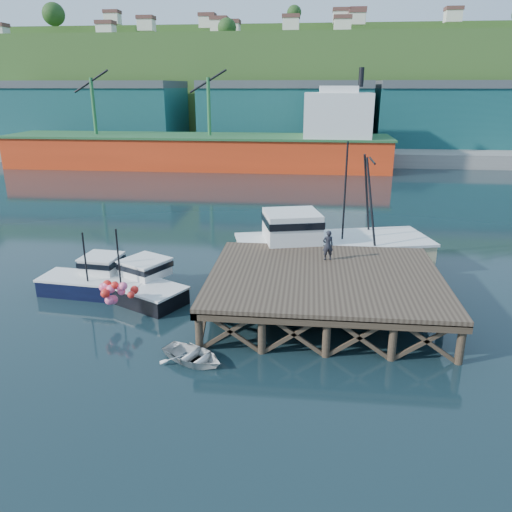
# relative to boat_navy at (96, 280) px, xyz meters

# --- Properties ---
(ground) EXTENTS (300.00, 300.00, 0.00)m
(ground) POSITION_rel_boat_navy_xyz_m (7.57, -1.24, -0.78)
(ground) COLOR black
(ground) RESTS_ON ground
(wharf) EXTENTS (12.00, 10.00, 2.62)m
(wharf) POSITION_rel_boat_navy_xyz_m (13.07, -1.43, 1.16)
(wharf) COLOR brown
(wharf) RESTS_ON ground
(far_quay) EXTENTS (160.00, 40.00, 2.00)m
(far_quay) POSITION_rel_boat_navy_xyz_m (7.57, 68.76, 0.22)
(far_quay) COLOR gray
(far_quay) RESTS_ON ground
(warehouse_left) EXTENTS (32.00, 16.00, 9.00)m
(warehouse_left) POSITION_rel_boat_navy_xyz_m (-27.43, 63.76, 5.72)
(warehouse_left) COLOR #1A5556
(warehouse_left) RESTS_ON far_quay
(warehouse_mid) EXTENTS (28.00, 16.00, 9.00)m
(warehouse_mid) POSITION_rel_boat_navy_xyz_m (7.57, 63.76, 5.72)
(warehouse_mid) COLOR #1A5556
(warehouse_mid) RESTS_ON far_quay
(warehouse_right) EXTENTS (30.00, 16.00, 9.00)m
(warehouse_right) POSITION_rel_boat_navy_xyz_m (37.57, 63.76, 5.72)
(warehouse_right) COLOR #1A5556
(warehouse_right) RESTS_ON far_quay
(cargo_ship) EXTENTS (55.50, 10.00, 13.75)m
(cargo_ship) POSITION_rel_boat_navy_xyz_m (-0.90, 46.76, 2.54)
(cargo_ship) COLOR #F03D16
(cargo_ship) RESTS_ON ground
(hillside) EXTENTS (220.00, 50.00, 22.00)m
(hillside) POSITION_rel_boat_navy_xyz_m (7.57, 98.76, 10.22)
(hillside) COLOR #2D511E
(hillside) RESTS_ON ground
(boat_navy) EXTENTS (6.37, 3.64, 3.87)m
(boat_navy) POSITION_rel_boat_navy_xyz_m (0.00, 0.00, 0.00)
(boat_navy) COLOR black
(boat_navy) RESTS_ON ground
(boat_black) EXTENTS (7.16, 6.07, 4.19)m
(boat_black) POSITION_rel_boat_navy_xyz_m (2.38, -0.28, -0.01)
(boat_black) COLOR black
(boat_black) RESTS_ON ground
(trawler) EXTENTS (13.02, 7.28, 8.25)m
(trawler) POSITION_rel_boat_navy_xyz_m (13.48, 5.26, 0.92)
(trawler) COLOR beige
(trawler) RESTS_ON ground
(dinghy) EXTENTS (3.60, 3.24, 0.61)m
(dinghy) POSITION_rel_boat_navy_xyz_m (7.31, -7.04, -0.47)
(dinghy) COLOR silver
(dinghy) RESTS_ON ground
(dockworker) EXTENTS (0.70, 0.55, 1.70)m
(dockworker) POSITION_rel_boat_navy_xyz_m (13.23, 1.07, 2.20)
(dockworker) COLOR black
(dockworker) RESTS_ON wharf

